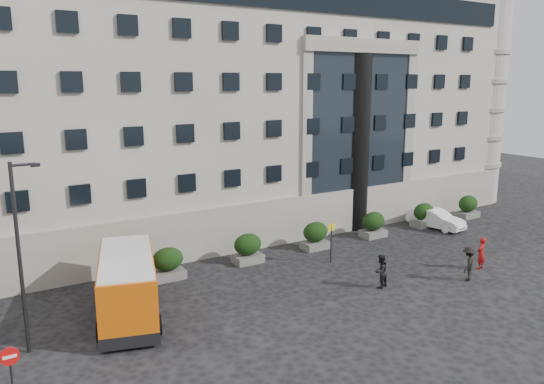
{
  "coord_description": "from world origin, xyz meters",
  "views": [
    {
      "loc": [
        -14.17,
        -19.51,
        11.06
      ],
      "look_at": [
        1.15,
        4.89,
        5.0
      ],
      "focal_mm": 35.0,
      "sensor_mm": 36.0,
      "label": 1
    }
  ],
  "objects": [
    {
      "name": "pedestrian_b",
      "position": [
        5.32,
        0.43,
        0.93
      ],
      "size": [
        1.05,
        0.91,
        1.87
      ],
      "primitive_type": "imported",
      "rotation": [
        0.0,
        0.0,
        3.39
      ],
      "color": "black",
      "rests_on": "ground"
    },
    {
      "name": "hedge_d",
      "position": [
        11.6,
        7.8,
        0.93
      ],
      "size": [
        1.8,
        1.26,
        1.84
      ],
      "color": "#565754",
      "rests_on": "ground"
    },
    {
      "name": "no_entry_sign",
      "position": [
        -13.0,
        -1.04,
        1.65
      ],
      "size": [
        0.64,
        0.16,
        2.32
      ],
      "color": "#262628",
      "rests_on": "ground"
    },
    {
      "name": "entrance_column",
      "position": [
        12.0,
        10.3,
        6.5
      ],
      "size": [
        1.8,
        1.8,
        13.0
      ],
      "primitive_type": "cylinder",
      "color": "black",
      "rests_on": "ground"
    },
    {
      "name": "bus_stop_sign",
      "position": [
        5.5,
        5.0,
        1.73
      ],
      "size": [
        0.5,
        0.08,
        2.52
      ],
      "color": "#262628",
      "rests_on": "ground"
    },
    {
      "name": "civic_building",
      "position": [
        6.0,
        22.0,
        9.0
      ],
      "size": [
        44.0,
        24.0,
        18.0
      ],
      "primitive_type": "cube",
      "color": "gray",
      "rests_on": "ground"
    },
    {
      "name": "hedge_b",
      "position": [
        1.2,
        7.8,
        0.93
      ],
      "size": [
        1.8,
        1.26,
        1.84
      ],
      "color": "#565754",
      "rests_on": "ground"
    },
    {
      "name": "street_lamp",
      "position": [
        -11.94,
        3.0,
        4.37
      ],
      "size": [
        1.16,
        0.18,
        8.0
      ],
      "color": "#262628",
      "rests_on": "ground"
    },
    {
      "name": "hedge_e",
      "position": [
        16.8,
        7.8,
        0.93
      ],
      "size": [
        1.8,
        1.26,
        1.84
      ],
      "color": "#565754",
      "rests_on": "ground"
    },
    {
      "name": "white_taxi",
      "position": [
        17.26,
        7.0,
        0.73
      ],
      "size": [
        2.18,
        4.6,
        1.46
      ],
      "primitive_type": "imported",
      "rotation": [
        0.0,
        0.0,
        0.15
      ],
      "color": "white",
      "rests_on": "ground"
    },
    {
      "name": "minibus",
      "position": [
        -7.41,
        4.14,
        1.66
      ],
      "size": [
        4.47,
        7.64,
        3.02
      ],
      "rotation": [
        0.0,
        0.0,
        -0.29
      ],
      "color": "#D35609",
      "rests_on": "ground"
    },
    {
      "name": "ground",
      "position": [
        0.0,
        0.0,
        0.0
      ],
      "size": [
        120.0,
        120.0,
        0.0
      ],
      "primitive_type": "plane",
      "color": "black",
      "rests_on": "ground"
    },
    {
      "name": "hedge_a",
      "position": [
        -4.0,
        7.8,
        0.93
      ],
      "size": [
        1.8,
        1.26,
        1.84
      ],
      "color": "#565754",
      "rests_on": "ground"
    },
    {
      "name": "pedestrian_a",
      "position": [
        12.45,
        -0.59,
        0.97
      ],
      "size": [
        0.81,
        0.65,
        1.94
      ],
      "primitive_type": "imported",
      "rotation": [
        0.0,
        0.0,
        3.44
      ],
      "color": "#9B0F10",
      "rests_on": "ground"
    },
    {
      "name": "hedge_c",
      "position": [
        6.4,
        7.8,
        0.93
      ],
      "size": [
        1.8,
        1.26,
        1.84
      ],
      "color": "#565754",
      "rests_on": "ground"
    },
    {
      "name": "hedge_f",
      "position": [
        22.0,
        7.8,
        0.93
      ],
      "size": [
        1.8,
        1.26,
        1.84
      ],
      "color": "#565754",
      "rests_on": "ground"
    },
    {
      "name": "pedestrian_c",
      "position": [
        10.25,
        -1.41,
        0.98
      ],
      "size": [
        1.46,
        1.18,
        1.97
      ],
      "primitive_type": "imported",
      "rotation": [
        0.0,
        0.0,
        3.56
      ],
      "color": "black",
      "rests_on": "ground"
    }
  ]
}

